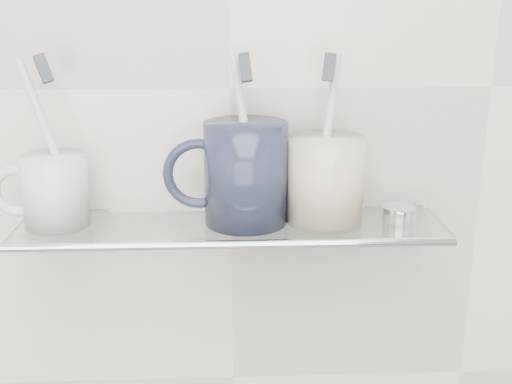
{
  "coord_description": "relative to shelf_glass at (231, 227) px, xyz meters",
  "views": [
    {
      "loc": [
        0.0,
        0.33,
        1.36
      ],
      "look_at": [
        0.03,
        1.04,
        1.14
      ],
      "focal_mm": 45.0,
      "sensor_mm": 36.0,
      "label": 1
    }
  ],
  "objects": [
    {
      "name": "wall_back",
      "position": [
        0.0,
        0.06,
        0.15
      ],
      "size": [
        2.5,
        0.0,
        2.5
      ],
      "primitive_type": "plane",
      "rotation": [
        1.57,
        0.0,
        0.0
      ],
      "color": "beige",
      "rests_on": "ground"
    },
    {
      "name": "shelf_glass",
      "position": [
        0.0,
        0.0,
        0.0
      ],
      "size": [
        0.5,
        0.12,
        0.01
      ],
      "primitive_type": "cube",
      "color": "silver",
      "rests_on": "wall_back"
    },
    {
      "name": "shelf_rail",
      "position": [
        0.0,
        -0.06,
        0.0
      ],
      "size": [
        0.5,
        0.01,
        0.01
      ],
      "primitive_type": "cylinder",
      "rotation": [
        0.0,
        1.57,
        0.0
      ],
      "color": "silver",
      "rests_on": "shelf_glass"
    },
    {
      "name": "bracket_left",
      "position": [
        -0.21,
        0.05,
        -0.01
      ],
      "size": [
        0.02,
        0.03,
        0.02
      ],
      "primitive_type": "cylinder",
      "rotation": [
        1.57,
        0.0,
        0.0
      ],
      "color": "silver",
      "rests_on": "wall_back"
    },
    {
      "name": "bracket_right",
      "position": [
        0.21,
        0.05,
        -0.01
      ],
      "size": [
        0.02,
        0.03,
        0.02
      ],
      "primitive_type": "cylinder",
      "rotation": [
        1.57,
        0.0,
        0.0
      ],
      "color": "silver",
      "rests_on": "wall_back"
    },
    {
      "name": "mug_left",
      "position": [
        -0.2,
        0.0,
        0.05
      ],
      "size": [
        0.08,
        0.08,
        0.08
      ],
      "primitive_type": "cylinder",
      "rotation": [
        0.0,
        0.0,
        -0.04
      ],
      "color": "silver",
      "rests_on": "shelf_glass"
    },
    {
      "name": "mug_left_handle",
      "position": [
        -0.25,
        0.0,
        0.05
      ],
      "size": [
        0.06,
        0.01,
        0.06
      ],
      "primitive_type": "torus",
      "rotation": [
        1.57,
        0.0,
        0.0
      ],
      "color": "silver",
      "rests_on": "mug_left"
    },
    {
      "name": "toothbrush_left",
      "position": [
        -0.2,
        0.0,
        0.1
      ],
      "size": [
        0.07,
        0.04,
        0.18
      ],
      "primitive_type": "cylinder",
      "rotation": [
        -0.25,
        -0.26,
        0.37
      ],
      "color": "white",
      "rests_on": "mug_left"
    },
    {
      "name": "bristles_left",
      "position": [
        -0.2,
        0.0,
        0.19
      ],
      "size": [
        0.03,
        0.03,
        0.04
      ],
      "primitive_type": "cube",
      "rotation": [
        -0.25,
        -0.26,
        0.37
      ],
      "color": "#353B3F",
      "rests_on": "toothbrush_left"
    },
    {
      "name": "mug_center",
      "position": [
        0.02,
        0.0,
        0.06
      ],
      "size": [
        0.12,
        0.12,
        0.12
      ],
      "primitive_type": "cylinder",
      "rotation": [
        0.0,
        0.0,
        -0.27
      ],
      "color": "black",
      "rests_on": "shelf_glass"
    },
    {
      "name": "mug_center_handle",
      "position": [
        -0.04,
        0.0,
        0.06
      ],
      "size": [
        0.08,
        0.01,
        0.08
      ],
      "primitive_type": "torus",
      "rotation": [
        1.57,
        0.0,
        0.0
      ],
      "color": "black",
      "rests_on": "mug_center"
    },
    {
      "name": "toothbrush_center",
      "position": [
        0.02,
        0.0,
        0.1
      ],
      "size": [
        0.03,
        0.06,
        0.19
      ],
      "primitive_type": "cylinder",
      "rotation": [
        -0.25,
        -0.13,
        0.01
      ],
      "color": "silver",
      "rests_on": "mug_center"
    },
    {
      "name": "bristles_center",
      "position": [
        0.02,
        0.0,
        0.19
      ],
      "size": [
        0.02,
        0.03,
        0.04
      ],
      "primitive_type": "cube",
      "rotation": [
        -0.25,
        -0.13,
        0.01
      ],
      "color": "#353B3F",
      "rests_on": "toothbrush_center"
    },
    {
      "name": "mug_right",
      "position": [
        0.11,
        0.0,
        0.05
      ],
      "size": [
        0.12,
        0.12,
        0.1
      ],
      "primitive_type": "cylinder",
      "rotation": [
        0.0,
        0.0,
        0.37
      ],
      "color": "beige",
      "rests_on": "shelf_glass"
    },
    {
      "name": "mug_right_handle",
      "position": [
        0.06,
        0.0,
        0.05
      ],
      "size": [
        0.07,
        0.01,
        0.07
      ],
      "primitive_type": "torus",
      "rotation": [
        1.57,
        0.0,
        0.0
      ],
      "color": "beige",
      "rests_on": "mug_right"
    },
    {
      "name": "toothbrush_right",
      "position": [
        0.11,
        0.0,
        0.1
      ],
      "size": [
        0.04,
        0.04,
        0.19
      ],
      "primitive_type": "cylinder",
      "rotation": [
        -0.18,
        0.1,
        -0.19
      ],
      "color": "silver",
      "rests_on": "mug_right"
    },
    {
      "name": "bristles_right",
      "position": [
        0.11,
        0.0,
        0.19
      ],
      "size": [
        0.02,
        0.03,
        0.03
      ],
      "primitive_type": "cube",
      "rotation": [
        -0.18,
        0.1,
        -0.19
      ],
      "color": "#353B3F",
      "rests_on": "toothbrush_right"
    },
    {
      "name": "chrome_cap",
      "position": [
        0.2,
        0.0,
        0.01
      ],
      "size": [
        0.04,
        0.04,
        0.02
      ],
      "primitive_type": "cylinder",
      "color": "silver",
      "rests_on": "shelf_glass"
    }
  ]
}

